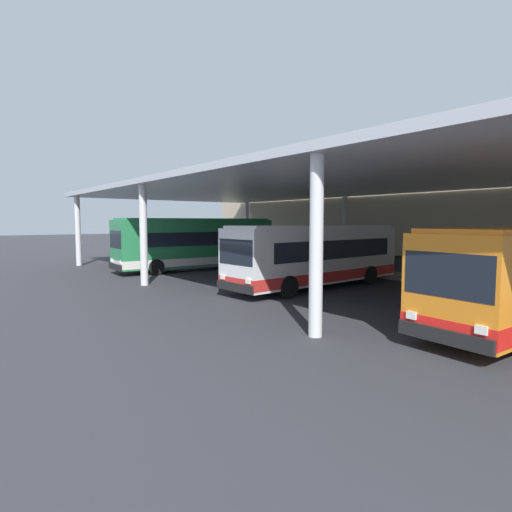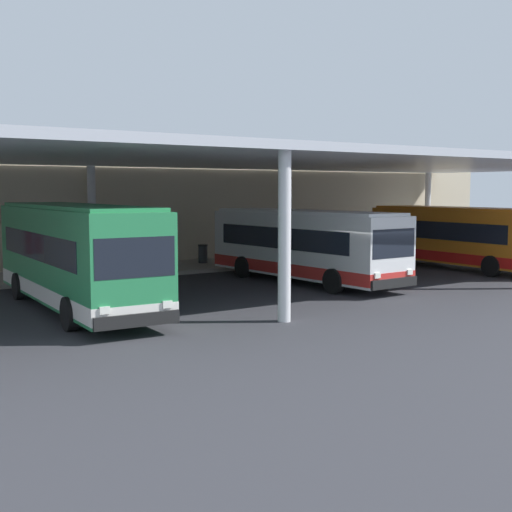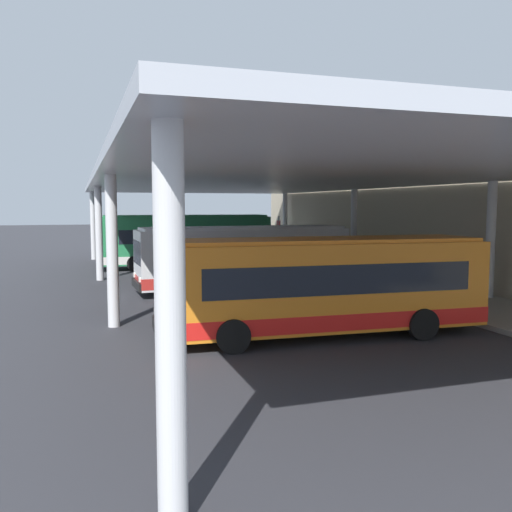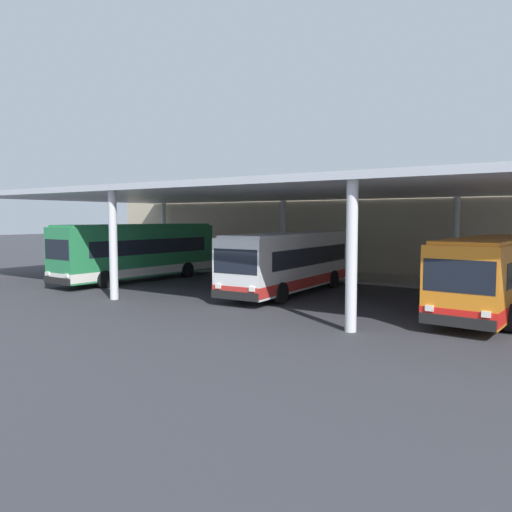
{
  "view_description": "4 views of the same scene",
  "coord_description": "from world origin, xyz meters",
  "px_view_note": "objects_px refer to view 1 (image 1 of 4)",
  "views": [
    {
      "loc": [
        14.39,
        -11.16,
        3.35
      ],
      "look_at": [
        -2.85,
        2.37,
        1.52
      ],
      "focal_mm": 28.91,
      "sensor_mm": 36.0,
      "label": 1
    },
    {
      "loc": [
        -18.63,
        -19.06,
        4.08
      ],
      "look_at": [
        -4.01,
        2.17,
        1.54
      ],
      "focal_mm": 47.58,
      "sensor_mm": 36.0,
      "label": 2
    },
    {
      "loc": [
        25.25,
        -3.58,
        4.2
      ],
      "look_at": [
        3.34,
        3.64,
        2.04
      ],
      "focal_mm": 37.84,
      "sensor_mm": 36.0,
      "label": 3
    },
    {
      "loc": [
        13.0,
        -18.56,
        3.97
      ],
      "look_at": [
        -1.35,
        2.73,
        1.99
      ],
      "focal_mm": 34.91,
      "sensor_mm": 36.0,
      "label": 4
    }
  ],
  "objects_px": {
    "trash_bin": "(398,264)",
    "banner_sign": "(259,238)",
    "bus_second_bay": "(317,255)",
    "bench_waiting": "(360,261)",
    "bus_nearest_bay": "(197,243)"
  },
  "relations": [
    {
      "from": "trash_bin",
      "to": "banner_sign",
      "type": "bearing_deg",
      "value": -174.72
    },
    {
      "from": "bus_second_bay",
      "to": "banner_sign",
      "type": "height_order",
      "value": "banner_sign"
    },
    {
      "from": "bench_waiting",
      "to": "banner_sign",
      "type": "xyz_separation_m",
      "value": [
        -9.97,
        -0.88,
        1.32
      ]
    },
    {
      "from": "bus_nearest_bay",
      "to": "trash_bin",
      "type": "xyz_separation_m",
      "value": [
        10.13,
        8.81,
        -1.16
      ]
    },
    {
      "from": "bench_waiting",
      "to": "trash_bin",
      "type": "bearing_deg",
      "value": 6.19
    },
    {
      "from": "bus_nearest_bay",
      "to": "bus_second_bay",
      "type": "xyz_separation_m",
      "value": [
        10.62,
        0.84,
        -0.19
      ]
    },
    {
      "from": "banner_sign",
      "to": "trash_bin",
      "type": "bearing_deg",
      "value": 5.28
    },
    {
      "from": "bench_waiting",
      "to": "banner_sign",
      "type": "height_order",
      "value": "banner_sign"
    },
    {
      "from": "bus_nearest_bay",
      "to": "bus_second_bay",
      "type": "bearing_deg",
      "value": 4.53
    },
    {
      "from": "banner_sign",
      "to": "bench_waiting",
      "type": "bearing_deg",
      "value": 5.02
    },
    {
      "from": "bus_nearest_bay",
      "to": "bus_second_bay",
      "type": "distance_m",
      "value": 10.65
    },
    {
      "from": "bench_waiting",
      "to": "banner_sign",
      "type": "distance_m",
      "value": 10.1
    },
    {
      "from": "bus_nearest_bay",
      "to": "banner_sign",
      "type": "relative_size",
      "value": 3.58
    },
    {
      "from": "bus_nearest_bay",
      "to": "banner_sign",
      "type": "distance_m",
      "value": 8.06
    },
    {
      "from": "bus_nearest_bay",
      "to": "banner_sign",
      "type": "height_order",
      "value": "bus_nearest_bay"
    }
  ]
}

